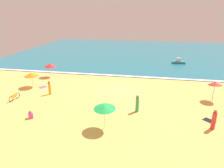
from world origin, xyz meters
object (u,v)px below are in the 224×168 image
object	(u,v)px
beach_umbrella_0	(215,84)
beach_umbrella_4	(105,107)
beach_umbrella_1	(50,65)
beach_umbrella_2	(31,75)
parked_bicycle	(14,97)
beachgoer_4	(214,120)
small_boat_0	(179,62)
beachgoer_1	(137,104)
beachgoer_0	(31,115)
beachgoer_2	(50,88)

from	to	relation	value
beach_umbrella_0	beach_umbrella_4	size ratio (longest dim) A/B	1.02
beach_umbrella_1	beach_umbrella_2	bearing A→B (deg)	-94.38
parked_bicycle	beachgoer_4	size ratio (longest dim) A/B	0.95
beach_umbrella_4	small_boat_0	bearing A→B (deg)	69.88
beachgoer_1	beachgoer_4	xyz separation A→B (m)	(6.94, -2.12, 0.02)
beach_umbrella_4	beachgoer_0	size ratio (longest dim) A/B	2.90
beach_umbrella_1	small_boat_0	xyz separation A→B (m)	(21.61, 12.85, -1.50)
beach_umbrella_2	small_boat_0	size ratio (longest dim) A/B	0.81
beach_umbrella_2	beachgoer_1	size ratio (longest dim) A/B	1.12
beach_umbrella_4	beachgoer_2	world-z (taller)	beach_umbrella_4
small_boat_0	beach_umbrella_1	bearing A→B (deg)	-149.27
beach_umbrella_2	beach_umbrella_4	bearing A→B (deg)	-34.92
beach_umbrella_0	beachgoer_4	distance (m)	7.02
beach_umbrella_1	beachgoer_1	xyz separation A→B (m)	(14.64, -9.66, -1.09)
beach_umbrella_1	beachgoer_4	size ratio (longest dim) A/B	1.22
beach_umbrella_0	parked_bicycle	distance (m)	23.82
beach_umbrella_2	beachgoer_0	bearing A→B (deg)	-60.12
beach_umbrella_0	beach_umbrella_2	world-z (taller)	beach_umbrella_0
beachgoer_0	beachgoer_1	size ratio (longest dim) A/B	0.44
beach_umbrella_4	beachgoer_4	xyz separation A→B (m)	(9.60, 1.68, -1.22)
beach_umbrella_2	beachgoer_0	size ratio (longest dim) A/B	2.57
beach_umbrella_0	small_boat_0	bearing A→B (deg)	95.46
beach_umbrella_0	beachgoer_0	size ratio (longest dim) A/B	2.95
beach_umbrella_4	small_boat_0	size ratio (longest dim) A/B	0.91
beach_umbrella_2	small_boat_0	world-z (taller)	beach_umbrella_2
beach_umbrella_0	beachgoer_1	xyz separation A→B (m)	(-8.69, -4.57, -1.23)
beachgoer_4	small_boat_0	xyz separation A→B (m)	(0.03, 24.62, -0.44)
beachgoer_0	beachgoer_4	world-z (taller)	beachgoer_4
beachgoer_0	beach_umbrella_0	bearing A→B (deg)	22.60
beachgoer_2	beachgoer_4	xyz separation A→B (m)	(18.27, -4.87, 0.04)
small_boat_0	beachgoer_4	bearing A→B (deg)	-90.08
beach_umbrella_4	beachgoer_2	distance (m)	10.94
beachgoer_4	small_boat_0	size ratio (longest dim) A/B	0.74
beach_umbrella_2	beachgoer_4	world-z (taller)	beach_umbrella_2
beachgoer_0	beachgoer_1	distance (m)	10.86
beach_umbrella_0	beachgoer_2	bearing A→B (deg)	-174.81
beach_umbrella_0	beach_umbrella_4	xyz separation A→B (m)	(-11.35, -8.37, 0.01)
parked_bicycle	beach_umbrella_2	bearing A→B (deg)	94.10
beach_umbrella_0	beach_umbrella_1	xyz separation A→B (m)	(-23.33, 5.09, -0.14)
small_boat_0	parked_bicycle	bearing A→B (deg)	-134.27
beach_umbrella_1	beach_umbrella_4	bearing A→B (deg)	-48.33
beachgoer_0	beachgoer_2	size ratio (longest dim) A/B	0.45
beach_umbrella_2	beach_umbrella_4	size ratio (longest dim) A/B	0.89
beachgoer_1	small_boat_0	xyz separation A→B (m)	(6.98, 22.51, -0.42)
beach_umbrella_4	small_boat_0	world-z (taller)	beach_umbrella_4
beach_umbrella_1	beachgoer_1	distance (m)	17.57
small_boat_0	beachgoer_1	bearing A→B (deg)	-107.22
beach_umbrella_0	beachgoer_1	bearing A→B (deg)	-152.26
beach_umbrella_4	beachgoer_2	size ratio (longest dim) A/B	1.32
beachgoer_2	beachgoer_4	distance (m)	18.91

